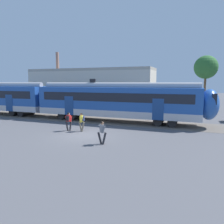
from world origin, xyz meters
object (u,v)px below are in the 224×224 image
object	(u,v)px
pedestrian_red	(68,120)
commuter_train	(50,99)
pedestrian_yellow	(82,120)
pedestrian_grey	(102,131)

from	to	relation	value
pedestrian_red	commuter_train	bearing A→B (deg)	136.44
pedestrian_red	pedestrian_yellow	world-z (taller)	same
pedestrian_yellow	pedestrian_grey	world-z (taller)	same
commuter_train	pedestrian_grey	bearing A→B (deg)	-39.38
commuter_train	pedestrian_yellow	world-z (taller)	commuter_train
commuter_train	pedestrian_red	size ratio (longest dim) A/B	22.83
pedestrian_red	pedestrian_grey	xyz separation A→B (m)	(4.52, -2.91, -0.03)
pedestrian_red	pedestrian_yellow	distance (m)	1.24
commuter_train	pedestrian_red	xyz separation A→B (m)	(6.17, -5.87, -1.26)
pedestrian_grey	pedestrian_yellow	bearing A→B (deg)	136.45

